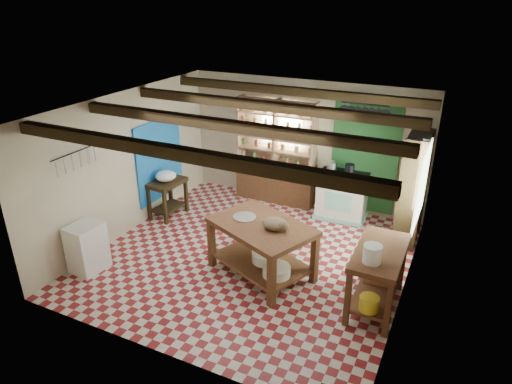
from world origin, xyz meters
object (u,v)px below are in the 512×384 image
at_px(prep_table, 168,198).
at_px(cat, 275,224).
at_px(white_cabinet, 87,248).
at_px(work_table, 262,249).
at_px(stove, 342,196).
at_px(right_counter, 377,278).

bearing_deg(prep_table, cat, -16.86).
xyz_separation_m(white_cabinet, cat, (2.83, 1.05, 0.58)).
distance_m(work_table, stove, 2.57).
xyz_separation_m(work_table, stove, (0.59, 2.50, 0.02)).
bearing_deg(white_cabinet, stove, 53.41).
xyz_separation_m(stove, white_cabinet, (-3.17, -3.61, -0.06)).
height_order(prep_table, cat, cat).
height_order(stove, cat, cat).
bearing_deg(right_counter, white_cabinet, -166.83).
xyz_separation_m(work_table, white_cabinet, (-2.58, -1.10, -0.04)).
height_order(work_table, cat, cat).
height_order(work_table, right_counter, right_counter).
height_order(work_table, stove, stove).
bearing_deg(work_table, white_cabinet, -133.84).
bearing_deg(stove, cat, -100.77).
relative_size(prep_table, cat, 1.91).
distance_m(work_table, white_cabinet, 2.81).
distance_m(stove, prep_table, 3.47).
height_order(work_table, white_cabinet, work_table).
height_order(white_cabinet, right_counter, right_counter).
bearing_deg(cat, work_table, -178.69).
relative_size(prep_table, right_counter, 0.59).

